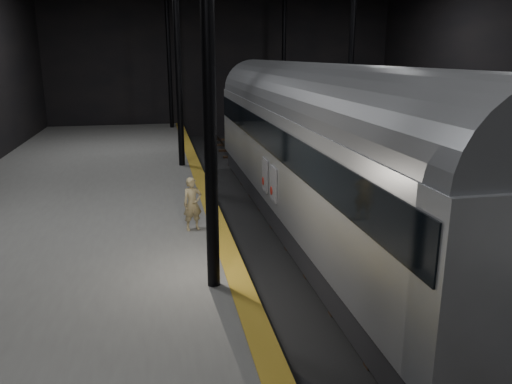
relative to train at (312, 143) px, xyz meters
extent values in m
plane|color=black|center=(0.00, -1.44, -2.97)|extent=(44.00, 44.00, 0.00)
cube|color=#535350|center=(-7.50, -1.44, -2.47)|extent=(9.00, 43.80, 1.00)
cube|color=olive|center=(-3.25, -1.44, -1.96)|extent=(0.50, 43.80, 0.01)
cube|color=#3F3328|center=(-0.72, -1.44, -2.80)|extent=(0.08, 43.00, 0.14)
cube|color=#3F3328|center=(0.72, -1.44, -2.80)|extent=(0.08, 43.00, 0.14)
cube|color=black|center=(0.00, -1.44, -2.91)|extent=(2.40, 42.00, 0.12)
cylinder|color=black|center=(-3.80, -5.44, 3.03)|extent=(0.26, 0.26, 10.00)
cylinder|color=black|center=(-3.80, 6.56, 3.03)|extent=(0.26, 0.26, 10.00)
cylinder|color=black|center=(3.80, 6.56, 3.03)|extent=(0.26, 0.26, 10.00)
cylinder|color=black|center=(-3.80, 18.56, 3.03)|extent=(0.26, 0.26, 10.00)
cylinder|color=black|center=(3.80, 18.56, 3.03)|extent=(0.26, 0.26, 10.00)
cube|color=#A2A6AA|center=(0.00, 0.00, -0.43)|extent=(2.89, 19.91, 2.99)
cube|color=black|center=(0.00, 0.00, -2.30)|extent=(2.64, 19.51, 0.85)
cube|color=black|center=(0.00, 0.00, 0.27)|extent=(2.95, 19.61, 0.90)
cylinder|color=slate|center=(0.00, 0.00, 1.06)|extent=(2.83, 19.71, 2.83)
cube|color=black|center=(0.00, -6.97, -2.67)|extent=(1.79, 2.19, 0.35)
cube|color=black|center=(0.00, 6.97, -2.67)|extent=(1.79, 2.19, 0.35)
cube|color=silver|center=(-1.47, -1.00, -1.03)|extent=(0.04, 0.75, 1.05)
cube|color=silver|center=(-1.47, 0.20, -1.03)|extent=(0.04, 0.75, 1.05)
cylinder|color=#A71F14|center=(-1.49, -0.82, -1.28)|extent=(0.03, 0.26, 0.26)
cylinder|color=#A71F14|center=(-1.49, 0.38, -1.28)|extent=(0.03, 0.26, 0.26)
imported|color=#98875D|center=(-3.96, -1.91, -1.23)|extent=(0.62, 0.49, 1.48)
camera|label=1|loc=(-4.81, -15.02, 2.71)|focal=35.00mm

